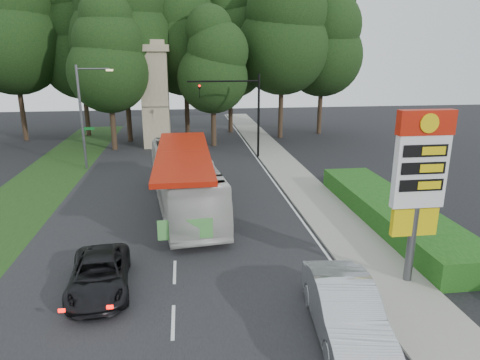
{
  "coord_description": "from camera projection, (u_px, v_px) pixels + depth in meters",
  "views": [
    {
      "loc": [
        0.61,
        -12.22,
        8.72
      ],
      "look_at": [
        3.51,
        9.79,
        2.2
      ],
      "focal_mm": 32.0,
      "sensor_mm": 36.0,
      "label": 1
    }
  ],
  "objects": [
    {
      "name": "tree_center_right",
      "position": [
        184.0,
        32.0,
        44.31
      ],
      "size": [
        9.24,
        9.24,
        18.15
      ],
      "color": "#2D2116",
      "rests_on": "ground"
    },
    {
      "name": "tree_monument_right",
      "position": [
        213.0,
        62.0,
        40.24
      ],
      "size": [
        6.72,
        6.72,
        13.2
      ],
      "color": "#2D2116",
      "rests_on": "ground"
    },
    {
      "name": "tree_center_left",
      "position": [
        122.0,
        19.0,
        41.37
      ],
      "size": [
        10.08,
        10.08,
        19.8
      ],
      "color": "#2D2116",
      "rests_on": "ground"
    },
    {
      "name": "grass_verge_left",
      "position": [
        41.0,
        184.0,
        29.93
      ],
      "size": [
        5.0,
        50.0,
        0.02
      ],
      "primitive_type": "cube",
      "color": "#193814",
      "rests_on": "ground"
    },
    {
      "name": "road_surface",
      "position": [
        177.0,
        207.0,
        25.41
      ],
      "size": [
        14.0,
        80.0,
        0.02
      ],
      "primitive_type": "cube",
      "color": "black",
      "rests_on": "ground"
    },
    {
      "name": "tree_west_mid",
      "position": [
        10.0,
        23.0,
        41.99
      ],
      "size": [
        9.8,
        9.8,
        19.25
      ],
      "color": "#2D2116",
      "rests_on": "ground"
    },
    {
      "name": "tree_monument_left",
      "position": [
        107.0,
        55.0,
        38.39
      ],
      "size": [
        7.28,
        7.28,
        14.3
      ],
      "color": "#2D2116",
      "rests_on": "ground"
    },
    {
      "name": "sedan_silver",
      "position": [
        345.0,
        310.0,
        13.65
      ],
      "size": [
        2.43,
        5.6,
        1.79
      ],
      "primitive_type": "imported",
      "rotation": [
        0.0,
        0.0,
        -0.1
      ],
      "color": "#B6B9BF",
      "rests_on": "ground"
    },
    {
      "name": "tree_east_near",
      "position": [
        230.0,
        46.0,
        47.22
      ],
      "size": [
        8.12,
        8.12,
        15.95
      ],
      "color": "#2D2116",
      "rests_on": "ground"
    },
    {
      "name": "monument",
      "position": [
        155.0,
        94.0,
        40.85
      ],
      "size": [
        3.0,
        3.0,
        10.05
      ],
      "color": "gray",
      "rests_on": "ground"
    },
    {
      "name": "tree_west_near",
      "position": [
        80.0,
        42.0,
        45.11
      ],
      "size": [
        8.4,
        8.4,
        16.5
      ],
      "color": "#2D2116",
      "rests_on": "ground"
    },
    {
      "name": "hedge",
      "position": [
        392.0,
        212.0,
        22.89
      ],
      "size": [
        3.0,
        14.0,
        1.2
      ],
      "primitive_type": "cube",
      "color": "#144512",
      "rests_on": "ground"
    },
    {
      "name": "traffic_signal_mast",
      "position": [
        243.0,
        104.0,
        36.22
      ],
      "size": [
        6.1,
        0.35,
        7.2
      ],
      "color": "black",
      "rests_on": "ground"
    },
    {
      "name": "gas_station_pylon",
      "position": [
        420.0,
        175.0,
        15.8
      ],
      "size": [
        2.1,
        0.45,
        6.85
      ],
      "color": "#59595E",
      "rests_on": "ground"
    },
    {
      "name": "transit_bus",
      "position": [
        184.0,
        181.0,
        24.68
      ],
      "size": [
        4.37,
        12.62,
        3.44
      ],
      "primitive_type": "imported",
      "rotation": [
        0.0,
        0.0,
        0.12
      ],
      "color": "silver",
      "rests_on": "ground"
    },
    {
      "name": "tree_east_mid",
      "position": [
        283.0,
        28.0,
        43.57
      ],
      "size": [
        9.52,
        9.52,
        18.7
      ],
      "color": "#2D2116",
      "rests_on": "ground"
    },
    {
      "name": "tree_far_east",
      "position": [
        324.0,
        39.0,
        46.38
      ],
      "size": [
        8.68,
        8.68,
        17.05
      ],
      "color": "#2D2116",
      "rests_on": "ground"
    },
    {
      "name": "sidewalk_right",
      "position": [
        315.0,
        200.0,
        26.47
      ],
      "size": [
        3.0,
        80.0,
        0.12
      ],
      "primitive_type": "cube",
      "color": "gray",
      "rests_on": "ground"
    },
    {
      "name": "suv_charcoal",
      "position": [
        100.0,
        275.0,
        16.31
      ],
      "size": [
        2.63,
        4.92,
        1.31
      ],
      "primitive_type": "imported",
      "rotation": [
        0.0,
        0.0,
        0.1
      ],
      "color": "black",
      "rests_on": "ground"
    },
    {
      "name": "streetlight_signs",
      "position": [
        84.0,
        113.0,
        32.81
      ],
      "size": [
        2.75,
        0.98,
        8.0
      ],
      "color": "#59595E",
      "rests_on": "ground"
    },
    {
      "name": "ground",
      "position": [
        173.0,
        332.0,
        14.0
      ],
      "size": [
        120.0,
        120.0,
        0.0
      ],
      "primitive_type": "plane",
      "color": "black",
      "rests_on": "ground"
    }
  ]
}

